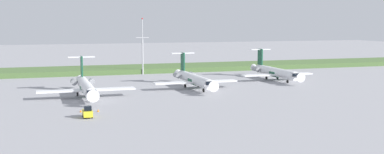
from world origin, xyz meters
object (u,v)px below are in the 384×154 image
Objects in this scene: regional_jet_second at (194,79)px; regional_jet_third at (275,72)px; regional_jet_nearest at (86,86)px; safety_cone_front_marker at (81,111)px; baggage_tug at (88,112)px; antenna_mast at (143,51)px; safety_cone_mid_marker at (98,110)px.

regional_jet_second and regional_jet_third have the same top height.
regional_jet_third is (58.61, 16.15, 0.00)m from regional_jet_nearest.
safety_cone_front_marker is (-61.56, -35.90, -2.26)m from regional_jet_third.
baggage_tug is 6.08m from safety_cone_front_marker.
safety_cone_front_marker is (-2.95, -19.75, -2.26)m from regional_jet_nearest.
regional_jet_nearest is 50.15m from antenna_mast.
antenna_mast is (-35.44, 27.98, 5.45)m from regional_jet_third.
regional_jet_nearest is at bearing 85.14° from baggage_tug.
antenna_mast is at bearing 67.76° from safety_cone_front_marker.
regional_jet_third is 45.48m from antenna_mast.
regional_jet_nearest is 1.00× the size of regional_jet_third.
regional_jet_second is at bearing -161.71° from regional_jet_third.
baggage_tug is at bearing -94.86° from regional_jet_nearest.
safety_cone_mid_marker is at bearing -147.88° from regional_jet_third.
regional_jet_third is at bearing 34.57° from baggage_tug.
safety_cone_mid_marker is (-28.83, -26.83, -2.26)m from regional_jet_second.
regional_jet_second is at bearing 39.13° from safety_cone_front_marker.
antenna_mast is 74.66m from baggage_tug.
regional_jet_second reaches higher than safety_cone_mid_marker.
regional_jet_third is at bearing 32.12° from safety_cone_mid_marker.
antenna_mast is at bearing 62.30° from regional_jet_nearest.
regional_jet_nearest is 56.36× the size of safety_cone_mid_marker.
safety_cone_front_marker is (-0.77, 5.99, -0.73)m from baggage_tug.
regional_jet_third reaches higher than safety_cone_front_marker.
regional_jet_second is 1.62× the size of antenna_mast.
baggage_tug is at bearing -115.90° from safety_cone_mid_marker.
baggage_tug is 6.00m from safety_cone_mid_marker.
antenna_mast is 5.96× the size of baggage_tug.
regional_jet_second is at bearing 45.68° from baggage_tug.
baggage_tug reaches higher than safety_cone_mid_marker.
regional_jet_nearest is at bearing -164.59° from regional_jet_third.
regional_jet_nearest is at bearing 81.50° from safety_cone_front_marker.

